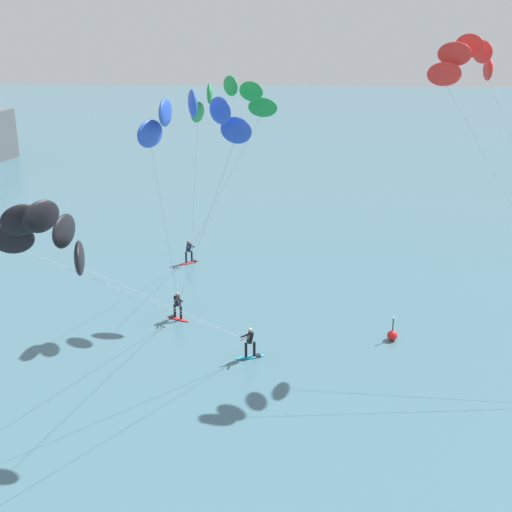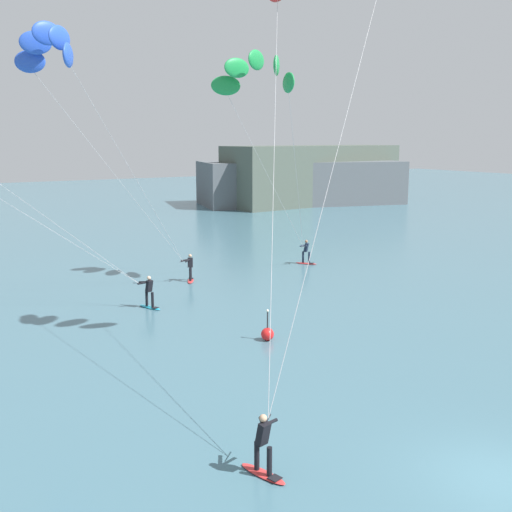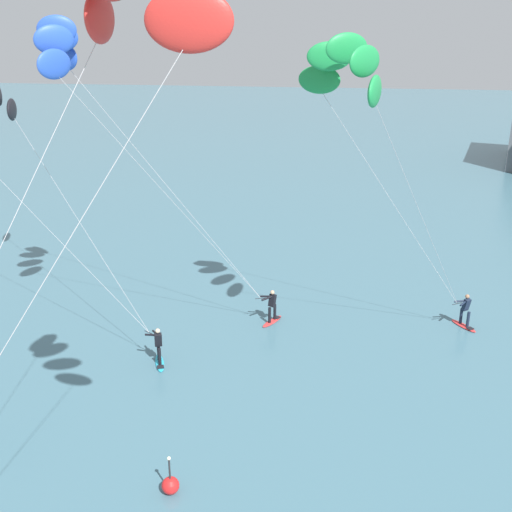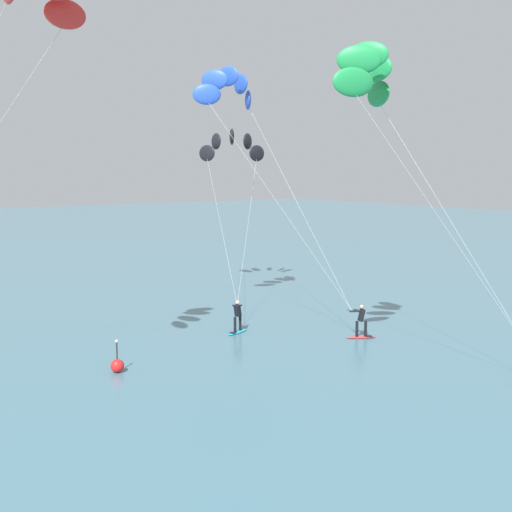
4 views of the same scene
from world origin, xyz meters
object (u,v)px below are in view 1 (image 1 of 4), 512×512
kitesurfer_downwind (229,106)px  marker_buoy (392,335)px  kitesurfer_mid_water (58,241)px  kitesurfer_nearshore (474,73)px  kitesurfer_far_out (192,131)px

kitesurfer_downwind → marker_buoy: kitesurfer_downwind is taller
kitesurfer_mid_water → kitesurfer_nearshore: bearing=-53.2°
kitesurfer_mid_water → kitesurfer_downwind: size_ratio=0.91×
kitesurfer_downwind → marker_buoy: 15.49m
kitesurfer_far_out → kitesurfer_mid_water: bearing=147.6°
kitesurfer_nearshore → marker_buoy: kitesurfer_nearshore is taller
kitesurfer_mid_water → marker_buoy: bearing=-48.6°
kitesurfer_nearshore → kitesurfer_far_out: 14.27m
kitesurfer_far_out → kitesurfer_downwind: size_ratio=1.04×
kitesurfer_nearshore → kitesurfer_downwind: bearing=68.8°
kitesurfer_nearshore → kitesurfer_mid_water: kitesurfer_nearshore is taller
kitesurfer_mid_water → kitesurfer_far_out: (6.08, -3.86, 2.74)m
kitesurfer_downwind → kitesurfer_nearshore: bearing=-111.2°
kitesurfer_mid_water → kitesurfer_downwind: bearing=-14.3°
kitesurfer_mid_water → marker_buoy: size_ratio=8.79×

